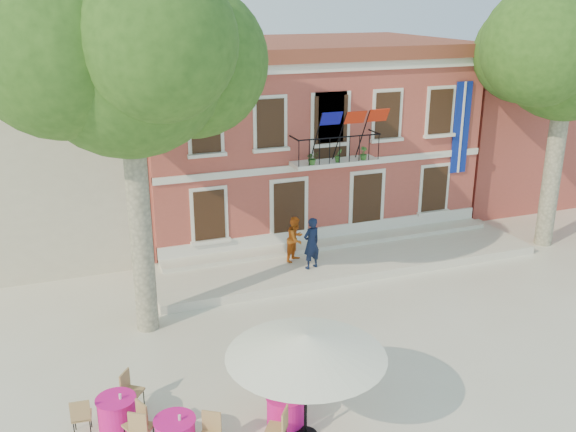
% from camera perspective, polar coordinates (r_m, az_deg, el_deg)
% --- Properties ---
extents(ground, '(90.00, 90.00, 0.00)m').
position_cam_1_polar(ground, '(19.10, 5.37, -9.90)').
color(ground, beige).
rests_on(ground, ground).
extents(main_building, '(13.50, 9.59, 7.50)m').
position_cam_1_polar(main_building, '(27.24, 0.28, 7.51)').
color(main_building, '#AF493F').
rests_on(main_building, ground).
extents(neighbor_east, '(9.40, 9.40, 6.40)m').
position_cam_1_polar(neighbor_east, '(34.23, 18.96, 7.90)').
color(neighbor_east, '#AF493F').
rests_on(neighbor_east, ground).
extents(terrace, '(14.00, 3.40, 0.30)m').
position_cam_1_polar(terrace, '(23.39, 5.14, -3.86)').
color(terrace, silver).
rests_on(terrace, ground).
extents(plane_tree_west, '(5.33, 5.33, 10.47)m').
position_cam_1_polar(plane_tree_west, '(17.24, -14.13, 13.54)').
color(plane_tree_west, '#A59E84').
rests_on(plane_tree_west, ground).
extents(plane_tree_east, '(5.05, 5.05, 9.91)m').
position_cam_1_polar(plane_tree_east, '(25.55, 23.70, 13.19)').
color(plane_tree_east, '#A59E84').
rests_on(plane_tree_east, ground).
extents(patio_umbrella, '(3.42, 3.42, 2.54)m').
position_cam_1_polar(patio_umbrella, '(13.65, 1.63, -11.45)').
color(patio_umbrella, black).
rests_on(patio_umbrella, ground).
extents(pedestrian_navy, '(0.77, 0.61, 1.83)m').
position_cam_1_polar(pedestrian_navy, '(21.88, 2.10, -2.43)').
color(pedestrian_navy, '#0F1833').
rests_on(pedestrian_navy, terrace).
extents(pedestrian_orange, '(1.00, 0.97, 1.62)m').
position_cam_1_polar(pedestrian_orange, '(22.54, 0.68, -2.05)').
color(pedestrian_orange, '#D36018').
rests_on(pedestrian_orange, terrace).
extents(cafe_table_0, '(1.46, 1.81, 0.95)m').
position_cam_1_polar(cafe_table_0, '(15.02, -0.23, -16.78)').
color(cafe_table_0, '#DB1470').
rests_on(cafe_table_0, ground).
extents(cafe_table_2, '(1.71, 1.86, 0.95)m').
position_cam_1_polar(cafe_table_2, '(15.41, -14.98, -16.44)').
color(cafe_table_2, '#DB1470').
rests_on(cafe_table_2, ground).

